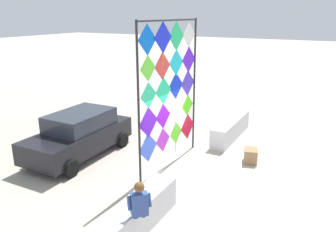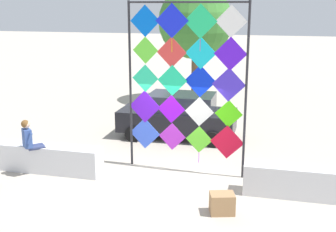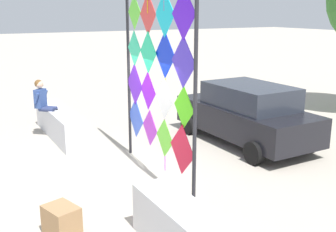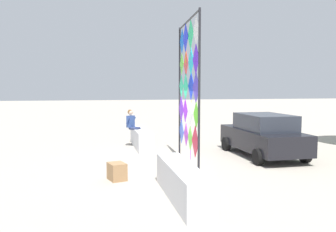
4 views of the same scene
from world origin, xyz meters
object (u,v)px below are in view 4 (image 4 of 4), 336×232
at_px(parked_car, 263,135).
at_px(cardboard_box_large, 117,171).
at_px(seated_vendor, 133,125).
at_px(kite_display_rack, 188,84).

bearing_deg(parked_car, cardboard_box_large, -67.51).
bearing_deg(parked_car, seated_vendor, -124.44).
distance_m(kite_display_rack, seated_vendor, 4.67).
bearing_deg(parked_car, kite_display_rack, -73.62).
xyz_separation_m(seated_vendor, cardboard_box_large, (5.50, -1.05, -0.74)).
bearing_deg(kite_display_rack, cardboard_box_large, -60.27).
height_order(kite_display_rack, seated_vendor, kite_display_rack).
bearing_deg(cardboard_box_large, kite_display_rack, 119.73).
relative_size(kite_display_rack, seated_vendor, 2.95).
height_order(seated_vendor, cardboard_box_large, seated_vendor).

